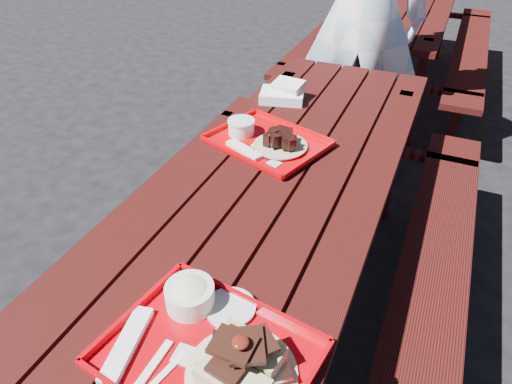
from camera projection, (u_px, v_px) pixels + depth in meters
ground at (270, 324)px, 2.01m from camera, size 60.00×60.00×0.00m
picnic_table_near at (272, 227)px, 1.68m from camera, size 1.41×2.40×0.75m
picnic_table_far at (400, 24)px, 3.75m from camera, size 1.41×2.40×0.75m
near_tray at (213, 341)px, 1.02m from camera, size 0.50×0.42×0.14m
far_tray at (265, 140)px, 1.77m from camera, size 0.50×0.44×0.07m
white_cloth at (284, 93)px, 2.10m from camera, size 0.23×0.19×0.08m
person at (363, 15)px, 2.52m from camera, size 0.75×0.55×1.91m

